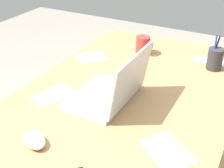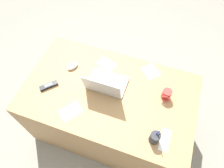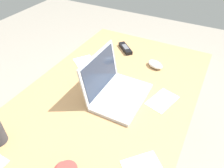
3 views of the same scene
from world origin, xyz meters
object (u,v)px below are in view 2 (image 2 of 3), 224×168
at_px(laptop, 106,84).
at_px(coffee_mug_white, 166,95).
at_px(computer_mouse, 72,66).
at_px(cordless_phone, 49,86).
at_px(pen_holder, 155,138).

distance_m(laptop, coffee_mug_white, 0.50).
bearing_deg(coffee_mug_white, laptop, 7.91).
distance_m(computer_mouse, coffee_mug_white, 0.86).
xyz_separation_m(laptop, computer_mouse, (0.36, -0.10, -0.03)).
height_order(computer_mouse, coffee_mug_white, coffee_mug_white).
relative_size(computer_mouse, cordless_phone, 0.75).
bearing_deg(pen_holder, coffee_mug_white, -91.38).
bearing_deg(cordless_phone, laptop, -161.48).
xyz_separation_m(laptop, cordless_phone, (0.46, 0.15, -0.04)).
bearing_deg(coffee_mug_white, cordless_phone, 13.13).
height_order(coffee_mug_white, cordless_phone, coffee_mug_white).
bearing_deg(computer_mouse, laptop, -169.20).
bearing_deg(cordless_phone, coffee_mug_white, -166.87).
xyz_separation_m(laptop, pen_holder, (-0.49, 0.31, 0.01)).
bearing_deg(pen_holder, laptop, -32.28).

